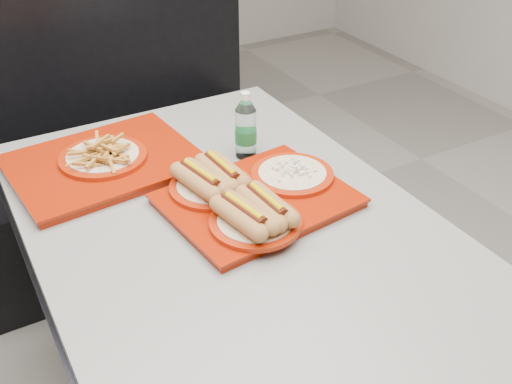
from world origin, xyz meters
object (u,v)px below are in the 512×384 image
booth_bench (111,155)px  tray_near (250,195)px  diner_table (239,280)px  tray_far (103,159)px  water_bottle (246,129)px

booth_bench → tray_near: bearing=-86.3°
diner_table → tray_far: tray_far is taller
booth_bench → tray_far: bearing=-105.6°
tray_near → water_bottle: water_bottle is taller
tray_far → water_bottle: 0.40m
diner_table → tray_near: tray_near is taller
tray_far → water_bottle: water_bottle is taller
tray_far → booth_bench: bearing=74.4°
tray_far → water_bottle: (0.37, -0.13, 0.06)m
booth_bench → water_bottle: size_ratio=7.02×
water_bottle → diner_table: bearing=-122.0°
diner_table → booth_bench: booth_bench is taller
diner_table → water_bottle: (0.18, 0.29, 0.25)m
tray_near → tray_far: same height
diner_table → booth_bench: (0.00, 1.09, -0.18)m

